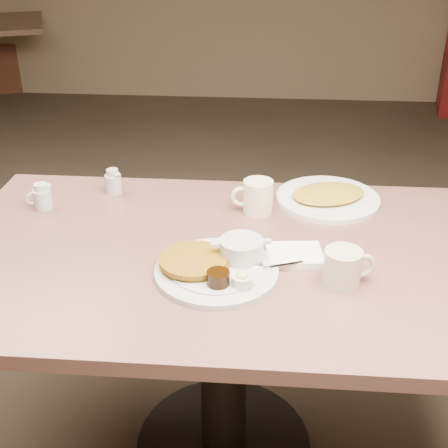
# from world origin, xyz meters

# --- Properties ---
(diner_table) EXTENTS (1.50, 0.90, 0.75)m
(diner_table) POSITION_xyz_m (0.00, 0.00, 0.58)
(diner_table) COLOR #84564C
(diner_table) RESTS_ON ground
(main_plate) EXTENTS (0.40, 0.37, 0.07)m
(main_plate) POSITION_xyz_m (-0.00, -0.10, 0.77)
(main_plate) COLOR beige
(main_plate) RESTS_ON diner_table
(coffee_mug_near) EXTENTS (0.14, 0.11, 0.09)m
(coffee_mug_near) POSITION_xyz_m (0.30, -0.13, 0.80)
(coffee_mug_near) COLOR beige
(coffee_mug_near) RESTS_ON diner_table
(napkin) EXTENTS (0.15, 0.13, 0.02)m
(napkin) POSITION_xyz_m (0.19, -0.02, 0.76)
(napkin) COLOR white
(napkin) RESTS_ON diner_table
(coffee_mug_far) EXTENTS (0.13, 0.09, 0.10)m
(coffee_mug_far) POSITION_xyz_m (0.08, 0.23, 0.80)
(coffee_mug_far) COLOR white
(coffee_mug_far) RESTS_ON diner_table
(creamer_left) EXTENTS (0.08, 0.06, 0.08)m
(creamer_left) POSITION_xyz_m (-0.56, 0.21, 0.79)
(creamer_left) COLOR beige
(creamer_left) RESTS_ON diner_table
(creamer_right) EXTENTS (0.07, 0.06, 0.08)m
(creamer_right) POSITION_xyz_m (-0.38, 0.33, 0.79)
(creamer_right) COLOR #B8B8B4
(creamer_right) RESTS_ON diner_table
(hash_plate) EXTENTS (0.42, 0.42, 0.04)m
(hash_plate) POSITION_xyz_m (0.30, 0.33, 0.76)
(hash_plate) COLOR white
(hash_plate) RESTS_ON diner_table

